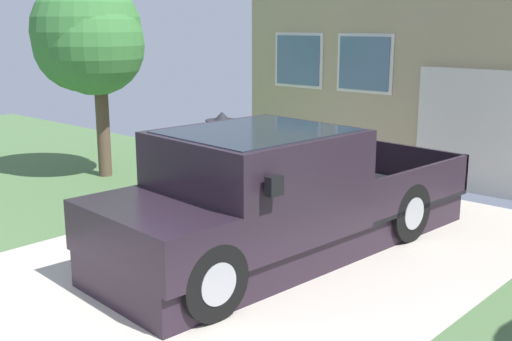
{
  "coord_description": "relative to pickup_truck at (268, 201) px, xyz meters",
  "views": [
    {
      "loc": [
        5.0,
        -0.85,
        2.88
      ],
      "look_at": [
        -0.35,
        5.05,
        1.02
      ],
      "focal_mm": 44.46,
      "sensor_mm": 36.0,
      "label": 1
    }
  ],
  "objects": [
    {
      "name": "person_with_hat",
      "position": [
        -1.36,
        0.56,
        0.19
      ],
      "size": [
        0.48,
        0.48,
        1.66
      ],
      "rotation": [
        0.0,
        0.0,
        -0.79
      ],
      "color": "navy",
      "rests_on": "ground"
    },
    {
      "name": "pickup_truck",
      "position": [
        0.0,
        0.0,
        0.0
      ],
      "size": [
        2.29,
        5.54,
        1.64
      ],
      "rotation": [
        0.0,
        0.0,
        3.07
      ],
      "color": "black",
      "rests_on": "ground"
    },
    {
      "name": "front_yard_tree",
      "position": [
        -5.27,
        1.01,
        1.84
      ],
      "size": [
        2.16,
        2.02,
        3.73
      ],
      "color": "brown",
      "rests_on": "ground"
    },
    {
      "name": "handbag",
      "position": [
        -1.3,
        0.29,
        -0.62
      ],
      "size": [
        0.3,
        0.17,
        0.39
      ],
      "color": "#B24C56",
      "rests_on": "ground"
    }
  ]
}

